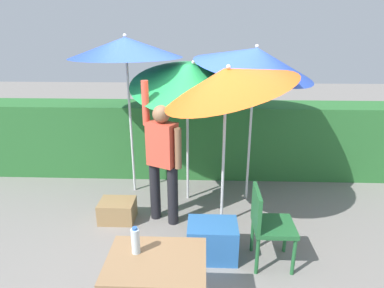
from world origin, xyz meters
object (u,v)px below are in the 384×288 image
object	(u,v)px
umbrella_rainbow	(190,75)
umbrella_navy	(126,48)
crate_cardboard	(117,211)
umbrella_orange	(255,59)
cooler_box	(212,240)
person_vendor	(163,156)
folding_table	(156,269)
umbrella_yellow	(227,80)
bottle_water	(136,241)
chair_plastic	(267,222)

from	to	relation	value
umbrella_rainbow	umbrella_navy	world-z (taller)	umbrella_navy
crate_cardboard	umbrella_rainbow	bearing A→B (deg)	33.86
umbrella_rainbow	umbrella_orange	size ratio (longest dim) A/B	0.93
umbrella_navy	cooler_box	distance (m)	2.83
person_vendor	folding_table	distance (m)	1.76
umbrella_yellow	crate_cardboard	bearing A→B (deg)	176.99
umbrella_orange	bottle_water	xyz separation A→B (m)	(-1.22, -2.33, -1.23)
umbrella_rainbow	crate_cardboard	size ratio (longest dim) A/B	4.86
umbrella_rainbow	umbrella_navy	bearing A→B (deg)	166.01
person_vendor	umbrella_rainbow	bearing A→B (deg)	62.17
umbrella_rainbow	crate_cardboard	xyz separation A→B (m)	(-0.97, -0.65, -1.74)
umbrella_navy	umbrella_yellow	bearing A→B (deg)	-34.88
folding_table	umbrella_navy	bearing A→B (deg)	105.97
umbrella_yellow	chair_plastic	world-z (taller)	umbrella_yellow
umbrella_navy	person_vendor	world-z (taller)	umbrella_navy
chair_plastic	folding_table	size ratio (longest dim) A/B	1.11
umbrella_rainbow	cooler_box	xyz separation A→B (m)	(0.31, -1.36, -1.67)
umbrella_orange	crate_cardboard	bearing A→B (deg)	-158.94
bottle_water	umbrella_rainbow	bearing A→B (deg)	81.27
cooler_box	bottle_water	size ratio (longest dim) A/B	2.33
umbrella_yellow	folding_table	distance (m)	2.15
folding_table	umbrella_orange	bearing A→B (deg)	66.50
folding_table	bottle_water	size ratio (longest dim) A/B	3.33
chair_plastic	umbrella_yellow	bearing A→B (deg)	121.91
umbrella_yellow	person_vendor	bearing A→B (deg)	172.71
umbrella_yellow	umbrella_navy	distance (m)	1.69
umbrella_orange	crate_cardboard	xyz separation A→B (m)	(-1.84, -0.71, -1.94)
person_vendor	chair_plastic	size ratio (longest dim) A/B	2.11
umbrella_yellow	cooler_box	bearing A→B (deg)	-102.86
folding_table	bottle_water	world-z (taller)	bottle_water
umbrella_rainbow	person_vendor	size ratio (longest dim) A/B	1.21
umbrella_orange	cooler_box	size ratio (longest dim) A/B	4.37
umbrella_yellow	cooler_box	xyz separation A→B (m)	(-0.14, -0.63, -1.70)
umbrella_rainbow	bottle_water	world-z (taller)	umbrella_rainbow
umbrella_orange	bottle_water	size ratio (longest dim) A/B	10.20
person_vendor	folding_table	bearing A→B (deg)	-84.92
crate_cardboard	cooler_box	bearing A→B (deg)	-29.09
crate_cardboard	bottle_water	world-z (taller)	bottle_water
umbrella_navy	umbrella_rainbow	bearing A→B (deg)	-13.99
umbrella_rainbow	umbrella_yellow	distance (m)	0.85
umbrella_orange	chair_plastic	xyz separation A→B (m)	(0.02, -1.49, -1.57)
umbrella_rainbow	umbrella_orange	xyz separation A→B (m)	(0.87, 0.06, 0.20)
umbrella_yellow	bottle_water	world-z (taller)	umbrella_yellow
umbrella_yellow	crate_cardboard	distance (m)	2.27
person_vendor	umbrella_navy	bearing A→B (deg)	124.48
chair_plastic	bottle_water	distance (m)	1.54
umbrella_yellow	cooler_box	size ratio (longest dim) A/B	4.12
crate_cardboard	chair_plastic	bearing A→B (deg)	-22.82
umbrella_rainbow	crate_cardboard	bearing A→B (deg)	-146.14
cooler_box	folding_table	size ratio (longest dim) A/B	0.70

